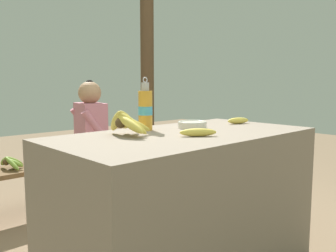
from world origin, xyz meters
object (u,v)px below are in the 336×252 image
(banana_bunch_ripe, at_px, (126,122))
(serving_bowl, at_px, (192,124))
(loose_banana_front, at_px, (198,132))
(support_post_far, at_px, (147,78))
(banana_bunch_green, at_px, (11,162))
(loose_banana_side, at_px, (238,121))
(wooden_bench, at_px, (65,168))
(seated_vendor, at_px, (86,133))
(water_bottle, at_px, (145,109))

(banana_bunch_ripe, height_order, serving_bowl, banana_bunch_ripe)
(loose_banana_front, bearing_deg, support_post_far, 57.44)
(serving_bowl, relative_size, banana_bunch_green, 0.65)
(serving_bowl, distance_m, banana_bunch_green, 1.50)
(loose_banana_side, height_order, support_post_far, support_post_far)
(banana_bunch_ripe, xyz_separation_m, serving_bowl, (0.47, -0.02, -0.05))
(loose_banana_front, height_order, wooden_bench, loose_banana_front)
(banana_bunch_ripe, relative_size, banana_bunch_green, 1.17)
(serving_bowl, distance_m, seated_vendor, 1.31)
(water_bottle, distance_m, wooden_bench, 1.33)
(seated_vendor, relative_size, banana_bunch_green, 4.13)
(loose_banana_side, bearing_deg, banana_bunch_green, 126.35)
(serving_bowl, xyz_separation_m, seated_vendor, (0.03, 1.30, -0.19))
(water_bottle, distance_m, loose_banana_front, 0.38)
(serving_bowl, xyz_separation_m, banana_bunch_green, (-0.61, 1.32, -0.35))
(banana_bunch_ripe, xyz_separation_m, loose_banana_side, (0.87, -0.06, -0.05))
(water_bottle, xyz_separation_m, loose_banana_front, (0.04, -0.37, -0.10))
(loose_banana_side, bearing_deg, banana_bunch_ripe, 175.82)
(seated_vendor, bearing_deg, wooden_bench, 5.16)
(banana_bunch_ripe, relative_size, loose_banana_front, 1.74)
(water_bottle, height_order, support_post_far, support_post_far)
(support_post_far, bearing_deg, water_bottle, -129.89)
(banana_bunch_ripe, distance_m, wooden_bench, 1.44)
(seated_vendor, distance_m, banana_bunch_green, 0.66)
(seated_vendor, height_order, banana_bunch_green, seated_vendor)
(banana_bunch_ripe, bearing_deg, seated_vendor, 68.79)
(banana_bunch_green, bearing_deg, loose_banana_side, -53.65)
(serving_bowl, bearing_deg, wooden_bench, 97.10)
(loose_banana_side, height_order, seated_vendor, seated_vendor)
(loose_banana_side, bearing_deg, seated_vendor, 105.28)
(support_post_far, bearing_deg, wooden_bench, -169.23)
(serving_bowl, relative_size, seated_vendor, 0.16)
(seated_vendor, bearing_deg, banana_bunch_ripe, 80.76)
(water_bottle, distance_m, loose_banana_side, 0.68)
(wooden_bench, bearing_deg, support_post_far, 10.77)
(water_bottle, xyz_separation_m, seated_vendor, (0.29, 1.18, -0.29))
(banana_bunch_ripe, bearing_deg, water_bottle, 26.23)
(banana_bunch_ripe, distance_m, banana_bunch_green, 1.37)
(serving_bowl, relative_size, water_bottle, 0.56)
(banana_bunch_ripe, height_order, loose_banana_side, banana_bunch_ripe)
(banana_bunch_ripe, bearing_deg, wooden_bench, 76.81)
(loose_banana_side, distance_m, wooden_bench, 1.55)
(water_bottle, height_order, loose_banana_front, water_bottle)
(water_bottle, bearing_deg, loose_banana_side, -14.30)
(banana_bunch_ripe, xyz_separation_m, seated_vendor, (0.50, 1.28, -0.24))
(seated_vendor, xyz_separation_m, banana_bunch_green, (-0.64, 0.02, -0.16))
(seated_vendor, bearing_deg, support_post_far, -153.61)
(banana_bunch_green, distance_m, support_post_far, 1.67)
(water_bottle, height_order, loose_banana_side, water_bottle)
(banana_bunch_ripe, xyz_separation_m, loose_banana_front, (0.25, -0.26, -0.05))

